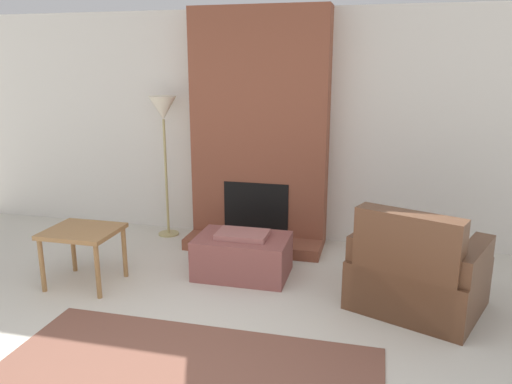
{
  "coord_description": "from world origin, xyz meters",
  "views": [
    {
      "loc": [
        1.29,
        -2.25,
        2.0
      ],
      "look_at": [
        0.0,
        2.97,
        0.62
      ],
      "focal_mm": 35.0,
      "sensor_mm": 36.0,
      "label": 1
    }
  ],
  "objects_px": {
    "side_table": "(83,237)",
    "floor_lamp_left": "(163,116)",
    "armchair": "(415,277)",
    "ottoman": "(243,255)"
  },
  "relations": [
    {
      "from": "side_table",
      "to": "floor_lamp_left",
      "type": "xyz_separation_m",
      "value": [
        0.18,
        1.49,
        0.97
      ]
    },
    {
      "from": "armchair",
      "to": "ottoman",
      "type": "bearing_deg",
      "value": 10.28
    },
    {
      "from": "ottoman",
      "to": "side_table",
      "type": "distance_m",
      "value": 1.5
    },
    {
      "from": "side_table",
      "to": "ottoman",
      "type": "bearing_deg",
      "value": 21.65
    },
    {
      "from": "side_table",
      "to": "floor_lamp_left",
      "type": "distance_m",
      "value": 1.78
    },
    {
      "from": "side_table",
      "to": "floor_lamp_left",
      "type": "height_order",
      "value": "floor_lamp_left"
    },
    {
      "from": "floor_lamp_left",
      "to": "ottoman",
      "type": "bearing_deg",
      "value": -38.35
    },
    {
      "from": "ottoman",
      "to": "side_table",
      "type": "relative_size",
      "value": 1.39
    },
    {
      "from": "floor_lamp_left",
      "to": "armchair",
      "type": "bearing_deg",
      "value": -24.77
    },
    {
      "from": "side_table",
      "to": "armchair",
      "type": "bearing_deg",
      "value": 4.05
    }
  ]
}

